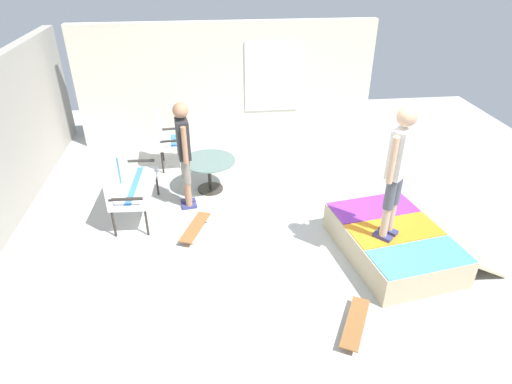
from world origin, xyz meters
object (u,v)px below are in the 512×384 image
person_skater (398,165)px  patio_bench (126,180)px  skate_ramp (394,242)px  skateboard_by_bench (195,227)px  skateboard_spare (355,323)px  patio_table (209,169)px  patio_chair_near_house (167,136)px  person_watching (184,148)px

person_skater → patio_bench: bearing=66.4°
skate_ramp → skateboard_by_bench: bearing=73.2°
skateboard_by_bench → skateboard_spare: bearing=-139.1°
skate_ramp → skateboard_spare: 1.56m
patio_bench → patio_table: (0.64, -1.26, -0.21)m
skate_ramp → patio_chair_near_house: bearing=46.4°
patio_bench → skateboard_by_bench: size_ratio=1.56×
patio_chair_near_house → patio_bench: bearing=162.8°
patio_chair_near_house → person_skater: size_ratio=0.58×
patio_chair_near_house → skateboard_by_bench: 2.36m
patio_chair_near_house → patio_table: bearing=-143.0°
patio_table → person_skater: size_ratio=0.51×
person_skater → skateboard_by_bench: size_ratio=2.15×
skate_ramp → skateboard_spare: size_ratio=2.58×
patio_chair_near_house → skateboard_spare: 4.91m
patio_chair_near_house → skateboard_spare: bearing=-152.0°
person_skater → skateboard_spare: size_ratio=2.20×
patio_bench → patio_chair_near_house: (1.64, -0.51, -0.00)m
patio_chair_near_house → person_watching: 1.57m
patio_table → person_watching: size_ratio=0.52×
patio_chair_near_house → skateboard_spare: patio_chair_near_house is taller
skate_ramp → patio_table: patio_table is taller
patio_table → patio_chair_near_house: bearing=37.0°
skateboard_spare → skate_ramp: bearing=-36.7°
patio_table → skateboard_by_bench: bearing=168.8°
person_skater → patio_chair_near_house: bearing=43.5°
patio_chair_near_house → skateboard_spare: size_ratio=1.27×
patio_table → skateboard_spare: (-3.31, -1.54, -0.32)m
patio_chair_near_house → patio_table: 1.27m
person_skater → skateboard_spare: (-1.13, 0.72, -1.37)m
skate_ramp → patio_bench: patio_bench is taller
skateboard_by_bench → patio_chair_near_house: bearing=12.6°
person_watching → person_skater: (-1.71, -2.63, 0.43)m
patio_bench → person_watching: person_watching is taller
patio_table → skate_ramp: bearing=-129.9°
skate_ramp → skateboard_by_bench: 2.84m
patio_table → person_watching: (-0.47, 0.36, 0.62)m
patio_chair_near_house → person_skater: 4.46m
patio_chair_near_house → skateboard_by_bench: bearing=-167.4°
patio_bench → patio_chair_near_house: same height
patio_table → person_watching: bearing=142.3°
person_watching → skate_ramp: bearing=-119.5°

